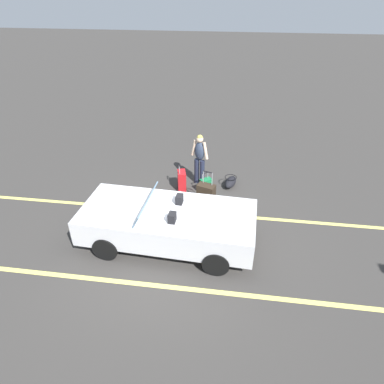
{
  "coord_description": "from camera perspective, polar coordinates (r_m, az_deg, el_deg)",
  "views": [
    {
      "loc": [
        -1.42,
        6.12,
        5.48
      ],
      "look_at": [
        -0.42,
        -1.18,
        0.75
      ],
      "focal_mm": 30.94,
      "sensor_mm": 36.0,
      "label": 1
    }
  ],
  "objects": [
    {
      "name": "lot_line_mid",
      "position": [
        7.35,
        -6.23,
        -15.75
      ],
      "size": [
        18.0,
        0.12,
        0.01
      ],
      "primitive_type": "cube",
      "color": "#EAE066",
      "rests_on": "ground_plane"
    },
    {
      "name": "duffel_bag",
      "position": [
        10.41,
        6.64,
        1.72
      ],
      "size": [
        0.48,
        0.7,
        0.34
      ],
      "rotation": [
        0.0,
        0.0,
        4.41
      ],
      "color": "black",
      "rests_on": "ground_plane"
    },
    {
      "name": "lot_line_near",
      "position": [
        9.31,
        -2.47,
        -3.39
      ],
      "size": [
        18.0,
        0.12,
        0.01
      ],
      "primitive_type": "cube",
      "color": "#EAE066",
      "rests_on": "ground_plane"
    },
    {
      "name": "suitcase_small_carryon",
      "position": [
        9.95,
        2.4,
        0.99
      ],
      "size": [
        0.39,
        0.37,
        0.7
      ],
      "rotation": [
        0.0,
        0.0,
        2.24
      ],
      "color": "#19723F",
      "rests_on": "ground_plane"
    },
    {
      "name": "convertible_car",
      "position": [
        8.01,
        -5.61,
        -5.13
      ],
      "size": [
        4.22,
        2.0,
        1.24
      ],
      "rotation": [
        0.0,
        0.0,
        -0.05
      ],
      "color": "silver",
      "rests_on": "ground_plane"
    },
    {
      "name": "traveler_person",
      "position": [
        10.15,
        1.31,
        6.08
      ],
      "size": [
        0.58,
        0.34,
        1.65
      ],
      "rotation": [
        0.0,
        0.0,
        1.13
      ],
      "color": "#1E2338",
      "rests_on": "ground_plane"
    },
    {
      "name": "ground_plane",
      "position": [
        8.33,
        -3.99,
        -8.5
      ],
      "size": [
        80.0,
        80.0,
        0.0
      ],
      "primitive_type": "plane",
      "color": "#383533"
    },
    {
      "name": "suitcase_medium_bright",
      "position": [
        10.12,
        -1.79,
        2.0
      ],
      "size": [
        0.33,
        0.45,
        0.87
      ],
      "rotation": [
        0.0,
        0.0,
        3.39
      ],
      "color": "red",
      "rests_on": "ground_plane"
    },
    {
      "name": "suitcase_large_black",
      "position": [
        9.27,
        2.42,
        -0.77
      ],
      "size": [
        0.54,
        0.42,
        1.13
      ],
      "rotation": [
        0.0,
        0.0,
        1.25
      ],
      "color": "#2D2319",
      "rests_on": "ground_plane"
    }
  ]
}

